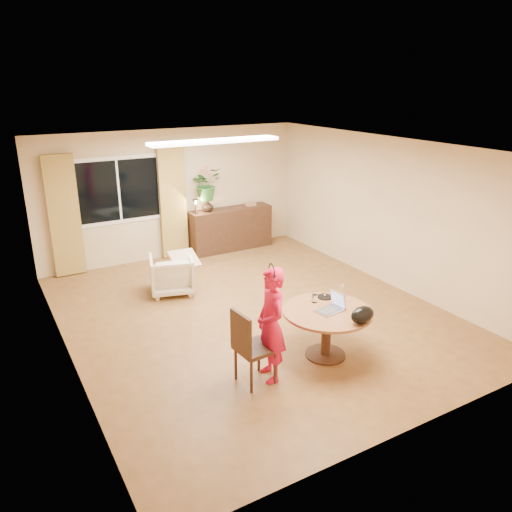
{
  "coord_description": "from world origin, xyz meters",
  "views": [
    {
      "loc": [
        -3.51,
        -6.22,
        3.52
      ],
      "look_at": [
        -0.04,
        -0.2,
        1.04
      ],
      "focal_mm": 35.0,
      "sensor_mm": 36.0,
      "label": 1
    }
  ],
  "objects_px": {
    "dining_chair": "(255,346)",
    "dining_table": "(327,320)",
    "armchair": "(172,274)",
    "sideboard": "(231,229)",
    "child": "(271,325)"
  },
  "relations": [
    {
      "from": "dining_chair",
      "to": "dining_table",
      "type": "bearing_deg",
      "value": -1.6
    },
    {
      "from": "dining_table",
      "to": "armchair",
      "type": "bearing_deg",
      "value": 108.61
    },
    {
      "from": "dining_table",
      "to": "sideboard",
      "type": "distance_m",
      "value": 4.7
    },
    {
      "from": "dining_chair",
      "to": "child",
      "type": "relative_size",
      "value": 0.67
    },
    {
      "from": "dining_chair",
      "to": "sideboard",
      "type": "relative_size",
      "value": 0.54
    },
    {
      "from": "child",
      "to": "dining_chair",
      "type": "bearing_deg",
      "value": -84.39
    },
    {
      "from": "dining_table",
      "to": "child",
      "type": "distance_m",
      "value": 0.93
    },
    {
      "from": "child",
      "to": "armchair",
      "type": "relative_size",
      "value": 1.97
    },
    {
      "from": "child",
      "to": "dining_table",
      "type": "bearing_deg",
      "value": 104.41
    },
    {
      "from": "dining_chair",
      "to": "child",
      "type": "xyz_separation_m",
      "value": [
        0.21,
        -0.02,
        0.24
      ]
    },
    {
      "from": "dining_table",
      "to": "dining_chair",
      "type": "relative_size",
      "value": 1.21
    },
    {
      "from": "dining_table",
      "to": "sideboard",
      "type": "bearing_deg",
      "value": 78.44
    },
    {
      "from": "dining_chair",
      "to": "sideboard",
      "type": "distance_m",
      "value": 5.09
    },
    {
      "from": "armchair",
      "to": "sideboard",
      "type": "relative_size",
      "value": 0.41
    },
    {
      "from": "dining_chair",
      "to": "child",
      "type": "height_order",
      "value": "child"
    }
  ]
}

